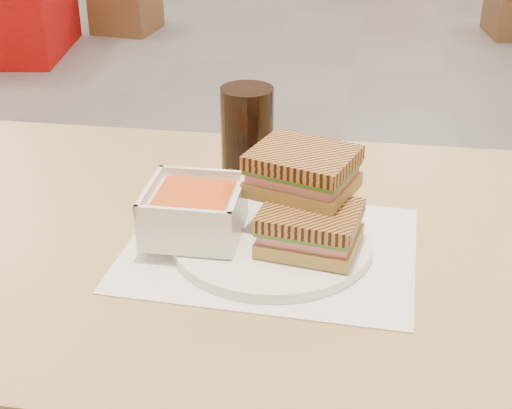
% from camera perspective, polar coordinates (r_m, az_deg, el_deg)
% --- Properties ---
extents(main_table, '(1.22, 0.73, 0.75)m').
position_cam_1_polar(main_table, '(1.06, -3.75, -7.60)').
color(main_table, '#9E7A55').
rests_on(main_table, ground).
extents(tray_liner, '(0.38, 0.30, 0.00)m').
position_cam_1_polar(tray_liner, '(0.96, 1.11, -3.38)').
color(tray_liner, white).
rests_on(tray_liner, main_table).
extents(plate, '(0.26, 0.26, 0.01)m').
position_cam_1_polar(plate, '(0.96, 1.25, -2.93)').
color(plate, white).
rests_on(plate, tray_liner).
extents(soup_bowl, '(0.12, 0.12, 0.06)m').
position_cam_1_polar(soup_bowl, '(0.95, -4.77, -0.64)').
color(soup_bowl, white).
rests_on(soup_bowl, plate).
extents(panini_lower, '(0.13, 0.12, 0.05)m').
position_cam_1_polar(panini_lower, '(0.92, 4.18, -1.81)').
color(panini_lower, '#B38F48').
rests_on(panini_lower, plate).
extents(panini_upper, '(0.15, 0.14, 0.06)m').
position_cam_1_polar(panini_upper, '(0.95, 3.63, 2.57)').
color(panini_upper, '#B38F48').
rests_on(panini_upper, panini_lower).
extents(cola_glass, '(0.08, 0.08, 0.16)m').
position_cam_1_polar(cola_glass, '(1.07, -0.68, 4.84)').
color(cola_glass, black).
rests_on(cola_glass, main_table).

